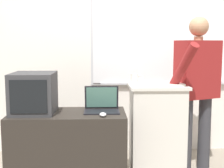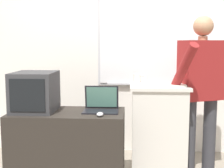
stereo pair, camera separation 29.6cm
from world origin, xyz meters
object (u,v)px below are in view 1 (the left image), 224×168
lectern_podium (157,130)px  person_presenter (197,84)px  coffee_mug (135,78)px  side_desk (68,149)px  computer_mouse_by_laptop (103,114)px  laptop (102,103)px  wireless_keyboard (161,85)px  crt_monitor (34,93)px

lectern_podium → person_presenter: (0.42, 0.09, 0.46)m
person_presenter → coffee_mug: (-0.63, 0.06, 0.05)m
side_desk → computer_mouse_by_laptop: computer_mouse_by_laptop is taller
side_desk → laptop: 0.53m
laptop → wireless_keyboard: wireless_keyboard is taller
coffee_mug → crt_monitor: bearing=-161.4°
side_desk → coffee_mug: size_ratio=8.11×
lectern_podium → crt_monitor: (-1.18, -0.18, 0.42)m
crt_monitor → coffee_mug: 1.03m
wireless_keyboard → crt_monitor: (-1.21, -0.13, -0.05)m
laptop → person_presenter: bearing=13.2°
computer_mouse_by_laptop → lectern_podium: bearing=33.7°
person_presenter → laptop: (-0.98, -0.23, -0.15)m
crt_monitor → coffee_mug: size_ratio=3.38×
laptop → crt_monitor: (-0.62, -0.04, 0.11)m
lectern_podium → laptop: size_ratio=2.84×
computer_mouse_by_laptop → coffee_mug: coffee_mug is taller
crt_monitor → wireless_keyboard: bearing=6.0°
crt_monitor → coffee_mug: bearing=18.6°
lectern_podium → wireless_keyboard: size_ratio=2.14×
wireless_keyboard → crt_monitor: bearing=-174.0°
side_desk → person_presenter: size_ratio=0.66×
lectern_podium → wireless_keyboard: (0.03, -0.05, 0.47)m
side_desk → crt_monitor: 0.62m
lectern_podium → crt_monitor: bearing=-171.3°
person_presenter → crt_monitor: person_presenter is taller
laptop → crt_monitor: crt_monitor is taller
lectern_podium → person_presenter: bearing=11.9°
lectern_podium → laptop: laptop is taller
person_presenter → laptop: size_ratio=4.90×
side_desk → crt_monitor: crt_monitor is taller
side_desk → computer_mouse_by_laptop: 0.52m
computer_mouse_by_laptop → laptop: bearing=92.5°
person_presenter → coffee_mug: 0.63m
laptop → wireless_keyboard: bearing=8.5°
side_desk → wireless_keyboard: 1.08m
person_presenter → crt_monitor: size_ratio=3.61×
side_desk → crt_monitor: size_ratio=2.40×
person_presenter → wireless_keyboard: (-0.40, -0.14, 0.01)m
lectern_podium → coffee_mug: 0.57m
laptop → computer_mouse_by_laptop: (0.01, -0.22, -0.06)m
person_presenter → computer_mouse_by_laptop: person_presenter is taller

